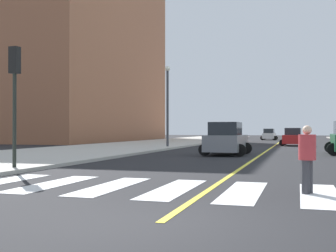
# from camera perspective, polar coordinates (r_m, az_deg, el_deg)

# --- Properties ---
(ground_plane) EXTENTS (220.00, 220.00, 0.00)m
(ground_plane) POSITION_cam_1_polar(r_m,az_deg,el_deg) (7.35, -1.12, -12.73)
(ground_plane) COLOR black
(sidewalk_kerb_west) EXTENTS (10.00, 120.00, 0.15)m
(sidewalk_kerb_west) POSITION_cam_1_polar(r_m,az_deg,el_deg) (30.50, -11.36, -3.24)
(sidewalk_kerb_west) COLOR #B2ADA3
(sidewalk_kerb_west) RESTS_ON ground
(crosswalk_paint) EXTENTS (13.50, 4.00, 0.01)m
(crosswalk_paint) POSITION_cam_1_polar(r_m,az_deg,el_deg) (11.16, 5.32, -8.47)
(crosswalk_paint) COLOR silver
(crosswalk_paint) RESTS_ON ground
(lane_divider_paint) EXTENTS (0.16, 80.00, 0.01)m
(lane_divider_paint) POSITION_cam_1_polar(r_m,az_deg,el_deg) (46.91, 14.19, -2.34)
(lane_divider_paint) COLOR yellow
(lane_divider_paint) RESTS_ON ground
(low_rise_brick_west) EXTENTS (16.00, 32.00, 24.73)m
(low_rise_brick_west) POSITION_cam_1_polar(r_m,az_deg,el_deg) (62.51, -11.97, 9.51)
(low_rise_brick_west) COLOR #93593D
(low_rise_brick_west) RESTS_ON ground
(car_white_nearest) EXTENTS (2.41, 3.79, 1.67)m
(car_white_nearest) POSITION_cam_1_polar(r_m,az_deg,el_deg) (65.62, 13.23, -1.12)
(car_white_nearest) COLOR silver
(car_white_nearest) RESTS_ON ground
(car_gray_third) EXTENTS (2.84, 4.51, 2.00)m
(car_gray_third) POSITION_cam_1_polar(r_m,az_deg,el_deg) (26.56, 7.69, -1.80)
(car_gray_third) COLOR slate
(car_gray_third) RESTS_ON ground
(car_red_fourth) EXTENTS (2.49, 3.88, 1.70)m
(car_red_fourth) POSITION_cam_1_polar(r_m,az_deg,el_deg) (42.93, 16.21, -1.46)
(car_red_fourth) COLOR red
(car_red_fourth) RESTS_ON ground
(traffic_light_far_corner) EXTENTS (0.36, 0.41, 4.50)m
(traffic_light_far_corner) POSITION_cam_1_polar(r_m,az_deg,el_deg) (17.12, -19.60, 5.47)
(traffic_light_far_corner) COLOR black
(traffic_light_far_corner) RESTS_ON sidewalk_kerb_west
(pedestrian_crossing) EXTENTS (0.41, 0.41, 1.66)m
(pedestrian_crossing) POSITION_cam_1_polar(r_m,az_deg,el_deg) (11.00, 17.94, -3.81)
(pedestrian_crossing) COLOR #38383D
(pedestrian_crossing) RESTS_ON ground
(street_lamp) EXTENTS (0.44, 0.44, 6.71)m
(street_lamp) POSITION_cam_1_polar(r_m,az_deg,el_deg) (35.98, -0.06, 3.68)
(street_lamp) COLOR #38383D
(street_lamp) RESTS_ON sidewalk_kerb_west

